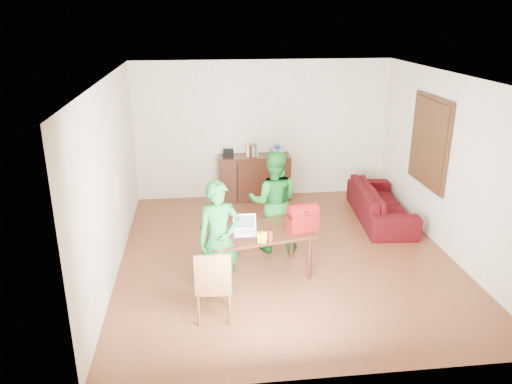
{
  "coord_description": "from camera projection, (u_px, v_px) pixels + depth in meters",
  "views": [
    {
      "loc": [
        -1.26,
        -6.8,
        3.53
      ],
      "look_at": [
        -0.5,
        -0.35,
        1.18
      ],
      "focal_mm": 35.0,
      "sensor_mm": 36.0,
      "label": 1
    }
  ],
  "objects": [
    {
      "name": "chair",
      "position": [
        214.0,
        298.0,
        6.03
      ],
      "size": [
        0.45,
        0.43,
        0.94
      ],
      "rotation": [
        0.0,
        0.0,
        -0.06
      ],
      "color": "brown",
      "rests_on": "ground"
    },
    {
      "name": "sofa",
      "position": [
        381.0,
        203.0,
        8.96
      ],
      "size": [
        0.99,
        2.14,
        0.61
      ],
      "primitive_type": "imported",
      "rotation": [
        0.0,
        0.0,
        1.48
      ],
      "color": "#380712",
      "rests_on": "ground"
    },
    {
      "name": "bottle",
      "position": [
        270.0,
        236.0,
        6.53
      ],
      "size": [
        0.08,
        0.08,
        0.18
      ],
      "primitive_type": "cylinder",
      "rotation": [
        0.0,
        0.0,
        -0.4
      ],
      "color": "maroon",
      "rests_on": "table"
    },
    {
      "name": "laptop",
      "position": [
        245.0,
        230.0,
        6.8
      ],
      "size": [
        0.32,
        0.23,
        0.22
      ],
      "rotation": [
        0.0,
        0.0,
        -0.03
      ],
      "color": "white",
      "rests_on": "table"
    },
    {
      "name": "bananas",
      "position": [
        262.0,
        241.0,
        6.5
      ],
      "size": [
        0.2,
        0.16,
        0.07
      ],
      "primitive_type": null,
      "rotation": [
        0.0,
        0.0,
        -0.31
      ],
      "color": "gold",
      "rests_on": "table"
    },
    {
      "name": "person_far",
      "position": [
        273.0,
        201.0,
        7.65
      ],
      "size": [
        0.86,
        0.72,
        1.6
      ],
      "primitive_type": "imported",
      "rotation": [
        0.0,
        0.0,
        2.98
      ],
      "color": "#145C1D",
      "rests_on": "ground"
    },
    {
      "name": "person_near",
      "position": [
        219.0,
        239.0,
        6.41
      ],
      "size": [
        0.63,
        0.47,
        1.56
      ],
      "primitive_type": "imported",
      "rotation": [
        0.0,
        0.0,
        0.18
      ],
      "color": "#155F22",
      "rests_on": "ground"
    },
    {
      "name": "room",
      "position": [
        287.0,
        172.0,
        7.37
      ],
      "size": [
        5.2,
        5.7,
        2.9
      ],
      "color": "#4E2313",
      "rests_on": "ground"
    },
    {
      "name": "red_bag",
      "position": [
        303.0,
        220.0,
        6.88
      ],
      "size": [
        0.44,
        0.31,
        0.3
      ],
      "primitive_type": "cube",
      "rotation": [
        0.0,
        0.0,
        0.21
      ],
      "color": "maroon",
      "rests_on": "table"
    },
    {
      "name": "table",
      "position": [
        258.0,
        236.0,
        6.92
      ],
      "size": [
        1.59,
        1.09,
        0.68
      ],
      "rotation": [
        0.0,
        0.0,
        0.2
      ],
      "color": "black",
      "rests_on": "ground"
    }
  ]
}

